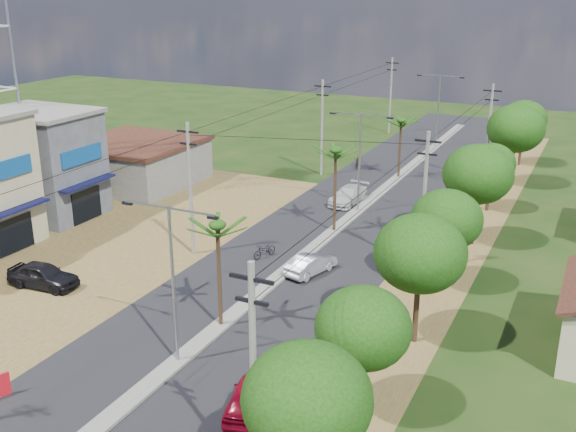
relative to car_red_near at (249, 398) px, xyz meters
name	(u,v)px	position (x,y,z in m)	size (l,w,h in m)	color
ground	(178,363)	(-5.00, 1.91, -0.68)	(160.00, 160.00, 0.00)	black
road	(306,255)	(-5.00, 16.91, -0.66)	(12.00, 110.00, 0.04)	black
median	(323,240)	(-5.00, 19.91, -0.59)	(1.00, 90.00, 0.18)	#605E56
dirt_lot_west	(61,254)	(-20.00, 9.91, -0.66)	(18.00, 46.00, 0.04)	#523D1C
dirt_shoulder_east	(431,278)	(3.50, 16.91, -0.66)	(5.00, 90.00, 0.03)	#523D1C
shophouse_grey	(43,163)	(-26.98, 15.91, 3.49)	(9.00, 6.40, 8.30)	#44454B
low_shed	(136,163)	(-26.00, 25.91, 1.29)	(10.40, 10.40, 3.95)	#605E56
tree_east_a	(307,399)	(4.50, -4.09, 3.81)	(4.40, 4.40, 6.37)	black
tree_east_b	(363,328)	(4.30, 1.91, 3.44)	(4.00, 4.00, 5.83)	black
tree_east_c	(420,253)	(4.70, 8.91, 4.19)	(4.60, 4.60, 6.83)	black
tree_east_d	(447,220)	(4.40, 15.91, 3.66)	(4.20, 4.20, 6.13)	black
tree_east_e	(478,174)	(4.60, 23.91, 4.41)	(4.80, 4.80, 7.14)	black
tree_east_f	(491,164)	(4.20, 31.91, 3.21)	(3.80, 3.80, 5.52)	black
tree_east_g	(516,129)	(4.80, 39.91, 4.56)	(5.00, 5.00, 7.38)	black
tree_east_h	(524,119)	(4.50, 47.91, 3.96)	(4.40, 4.40, 6.52)	black
palm_median_near	(218,230)	(-5.00, 5.91, 4.86)	(2.00, 2.00, 6.15)	black
palm_median_mid	(336,154)	(-5.00, 21.91, 5.22)	(2.00, 2.00, 6.55)	black
palm_median_far	(401,123)	(-5.00, 37.91, 4.58)	(2.00, 2.00, 5.85)	black
streetlight_near	(173,272)	(-5.00, 1.91, 4.11)	(5.10, 0.18, 8.00)	gray
streetlight_mid	(360,154)	(-5.00, 26.91, 4.11)	(5.10, 0.18, 8.00)	gray
streetlight_far	(438,104)	(-5.00, 51.91, 4.11)	(5.10, 0.18, 8.00)	gray
utility_pole_w_b	(190,187)	(-12.00, 13.91, 4.08)	(1.60, 0.24, 9.00)	#605E56
utility_pole_w_c	(322,126)	(-12.00, 35.91, 4.08)	(1.60, 0.24, 9.00)	#605E56
utility_pole_w_d	(391,94)	(-12.00, 56.91, 4.08)	(1.60, 0.24, 9.00)	#605E56
utility_pole_e_a	(253,377)	(2.50, -4.09, 4.08)	(1.60, 0.24, 9.00)	#605E56
utility_pole_e_b	(424,199)	(2.50, 17.91, 4.08)	(1.60, 0.24, 9.00)	#605E56
utility_pole_e_c	(489,132)	(2.50, 39.91, 4.08)	(1.60, 0.24, 9.00)	#605E56
car_red_near	(249,398)	(0.00, 0.00, 0.00)	(1.60, 3.97, 1.35)	maroon
car_silver_mid	(311,265)	(-3.50, 14.32, -0.04)	(1.35, 3.86, 1.27)	#94969B
car_white_far	(348,196)	(-6.50, 28.75, 0.02)	(1.94, 4.77, 1.38)	#A9A9A5
car_parked_dark	(43,276)	(-17.16, 5.53, 0.08)	(1.78, 4.43, 1.51)	black
moto_rider_west_a	(265,251)	(-7.33, 15.39, -0.17)	(0.67, 1.93, 1.01)	black
moto_rider_west_b	(357,163)	(-9.75, 39.67, -0.14)	(0.51, 1.80, 1.08)	black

